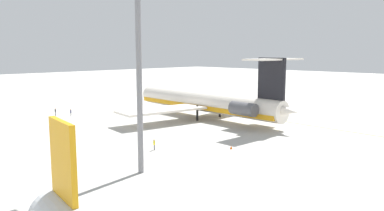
{
  "coord_description": "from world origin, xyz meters",
  "views": [
    {
      "loc": [
        -63.27,
        72.38,
        14.86
      ],
      "look_at": [
        -5.81,
        14.45,
        3.21
      ],
      "focal_mm": 35.64,
      "sensor_mm": 36.0,
      "label": 1
    }
  ],
  "objects_px": {
    "ground_crew_near_nose": "(71,112)",
    "safety_cone_wingtip": "(193,100)",
    "safety_cone_nose": "(231,147)",
    "ground_crew_near_tail": "(55,111)",
    "main_jetliner": "(209,102)",
    "safety_cone_tail": "(201,99)",
    "light_mast": "(139,56)",
    "ground_crew_portside": "(154,143)"
  },
  "relations": [
    {
      "from": "ground_crew_near_tail",
      "to": "ground_crew_portside",
      "type": "relative_size",
      "value": 1.07
    },
    {
      "from": "ground_crew_portside",
      "to": "light_mast",
      "type": "bearing_deg",
      "value": 60.79
    },
    {
      "from": "ground_crew_near_nose",
      "to": "light_mast",
      "type": "bearing_deg",
      "value": 81.32
    },
    {
      "from": "ground_crew_near_nose",
      "to": "safety_cone_tail",
      "type": "xyz_separation_m",
      "value": [
        -0.61,
        -42.9,
        -0.77
      ]
    },
    {
      "from": "main_jetliner",
      "to": "safety_cone_tail",
      "type": "relative_size",
      "value": 85.41
    },
    {
      "from": "ground_crew_near_tail",
      "to": "safety_cone_nose",
      "type": "relative_size",
      "value": 3.29
    },
    {
      "from": "ground_crew_near_nose",
      "to": "safety_cone_tail",
      "type": "height_order",
      "value": "ground_crew_near_nose"
    },
    {
      "from": "safety_cone_nose",
      "to": "main_jetliner",
      "type": "bearing_deg",
      "value": -40.3
    },
    {
      "from": "ground_crew_near_nose",
      "to": "safety_cone_nose",
      "type": "distance_m",
      "value": 45.11
    },
    {
      "from": "ground_crew_near_tail",
      "to": "ground_crew_portside",
      "type": "xyz_separation_m",
      "value": [
        -40.2,
        3.66,
        -0.07
      ]
    },
    {
      "from": "safety_cone_tail",
      "to": "ground_crew_near_tail",
      "type": "bearing_deg",
      "value": 85.36
    },
    {
      "from": "ground_crew_portside",
      "to": "light_mast",
      "type": "relative_size",
      "value": 0.06
    },
    {
      "from": "ground_crew_portside",
      "to": "safety_cone_nose",
      "type": "height_order",
      "value": "ground_crew_portside"
    },
    {
      "from": "ground_crew_near_tail",
      "to": "safety_cone_tail",
      "type": "relative_size",
      "value": 3.29
    },
    {
      "from": "ground_crew_near_nose",
      "to": "light_mast",
      "type": "distance_m",
      "value": 48.29
    },
    {
      "from": "ground_crew_portside",
      "to": "safety_cone_tail",
      "type": "relative_size",
      "value": 3.08
    },
    {
      "from": "ground_crew_near_nose",
      "to": "ground_crew_portside",
      "type": "bearing_deg",
      "value": 89.76
    },
    {
      "from": "ground_crew_near_tail",
      "to": "safety_cone_wingtip",
      "type": "height_order",
      "value": "ground_crew_near_tail"
    },
    {
      "from": "main_jetliner",
      "to": "ground_crew_near_tail",
      "type": "height_order",
      "value": "main_jetliner"
    },
    {
      "from": "ground_crew_near_nose",
      "to": "ground_crew_near_tail",
      "type": "height_order",
      "value": "ground_crew_near_tail"
    },
    {
      "from": "ground_crew_near_nose",
      "to": "safety_cone_wingtip",
      "type": "relative_size",
      "value": 3.01
    },
    {
      "from": "ground_crew_near_nose",
      "to": "safety_cone_tail",
      "type": "bearing_deg",
      "value": -172.02
    },
    {
      "from": "ground_crew_near_nose",
      "to": "safety_cone_tail",
      "type": "distance_m",
      "value": 42.92
    },
    {
      "from": "safety_cone_nose",
      "to": "safety_cone_tail",
      "type": "bearing_deg",
      "value": -42.08
    },
    {
      "from": "safety_cone_nose",
      "to": "safety_cone_wingtip",
      "type": "relative_size",
      "value": 1.0
    },
    {
      "from": "safety_cone_tail",
      "to": "light_mast",
      "type": "relative_size",
      "value": 0.02
    },
    {
      "from": "main_jetliner",
      "to": "ground_crew_near_tail",
      "type": "xyz_separation_m",
      "value": [
        27.69,
        22.34,
        -2.59
      ]
    },
    {
      "from": "safety_cone_tail",
      "to": "light_mast",
      "type": "bearing_deg",
      "value": 127.54
    },
    {
      "from": "main_jetliner",
      "to": "ground_crew_near_nose",
      "type": "xyz_separation_m",
      "value": [
        24.64,
        20.09,
        -2.68
      ]
    },
    {
      "from": "safety_cone_wingtip",
      "to": "safety_cone_nose",
      "type": "bearing_deg",
      "value": 140.36
    },
    {
      "from": "ground_crew_near_nose",
      "to": "ground_crew_near_tail",
      "type": "relative_size",
      "value": 0.92
    },
    {
      "from": "ground_crew_near_nose",
      "to": "ground_crew_near_tail",
      "type": "xyz_separation_m",
      "value": [
        3.06,
        2.26,
        0.1
      ]
    },
    {
      "from": "safety_cone_nose",
      "to": "light_mast",
      "type": "distance_m",
      "value": 21.85
    },
    {
      "from": "main_jetliner",
      "to": "ground_crew_near_nose",
      "type": "distance_m",
      "value": 31.9
    },
    {
      "from": "safety_cone_wingtip",
      "to": "light_mast",
      "type": "distance_m",
      "value": 70.94
    },
    {
      "from": "main_jetliner",
      "to": "safety_cone_nose",
      "type": "bearing_deg",
      "value": 142.6
    },
    {
      "from": "main_jetliner",
      "to": "ground_crew_near_nose",
      "type": "bearing_deg",
      "value": 42.08
    },
    {
      "from": "ground_crew_near_nose",
      "to": "ground_crew_near_tail",
      "type": "bearing_deg",
      "value": -44.76
    },
    {
      "from": "ground_crew_portside",
      "to": "safety_cone_tail",
      "type": "height_order",
      "value": "ground_crew_portside"
    },
    {
      "from": "main_jetliner",
      "to": "light_mast",
      "type": "bearing_deg",
      "value": 122.89
    },
    {
      "from": "safety_cone_tail",
      "to": "light_mast",
      "type": "xyz_separation_m",
      "value": [
        -43.68,
        56.86,
        14.0
      ]
    },
    {
      "from": "ground_crew_near_tail",
      "to": "safety_cone_tail",
      "type": "height_order",
      "value": "ground_crew_near_tail"
    }
  ]
}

